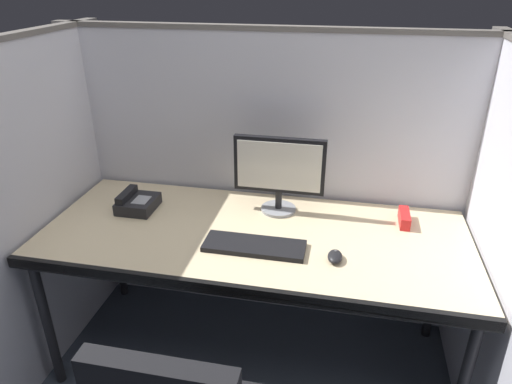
{
  "coord_description": "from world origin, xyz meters",
  "views": [
    {
      "loc": [
        0.37,
        -1.43,
        1.81
      ],
      "look_at": [
        0.0,
        0.35,
        0.92
      ],
      "focal_mm": 32.21,
      "sensor_mm": 36.0,
      "label": 1
    }
  ],
  "objects_px": {
    "monitor_center": "(279,170)",
    "computer_mouse": "(335,257)",
    "desk": "(253,244)",
    "red_stapler": "(404,218)",
    "desk_phone": "(137,203)",
    "keyboard_main": "(254,246)"
  },
  "relations": [
    {
      "from": "monitor_center",
      "to": "red_stapler",
      "type": "height_order",
      "value": "monitor_center"
    },
    {
      "from": "keyboard_main",
      "to": "desk_phone",
      "type": "distance_m",
      "value": 0.68
    },
    {
      "from": "desk",
      "to": "computer_mouse",
      "type": "height_order",
      "value": "computer_mouse"
    },
    {
      "from": "desk_phone",
      "to": "keyboard_main",
      "type": "bearing_deg",
      "value": -19.88
    },
    {
      "from": "desk",
      "to": "red_stapler",
      "type": "bearing_deg",
      "value": 19.65
    },
    {
      "from": "computer_mouse",
      "to": "desk_phone",
      "type": "relative_size",
      "value": 0.51
    },
    {
      "from": "desk_phone",
      "to": "red_stapler",
      "type": "bearing_deg",
      "value": 5.21
    },
    {
      "from": "computer_mouse",
      "to": "red_stapler",
      "type": "height_order",
      "value": "red_stapler"
    },
    {
      "from": "computer_mouse",
      "to": "desk_phone",
      "type": "distance_m",
      "value": 1.01
    },
    {
      "from": "monitor_center",
      "to": "computer_mouse",
      "type": "relative_size",
      "value": 4.48
    },
    {
      "from": "desk",
      "to": "keyboard_main",
      "type": "xyz_separation_m",
      "value": [
        0.03,
        -0.11,
        0.06
      ]
    },
    {
      "from": "desk",
      "to": "computer_mouse",
      "type": "xyz_separation_m",
      "value": [
        0.37,
        -0.13,
        0.07
      ]
    },
    {
      "from": "keyboard_main",
      "to": "red_stapler",
      "type": "height_order",
      "value": "red_stapler"
    },
    {
      "from": "desk",
      "to": "monitor_center",
      "type": "relative_size",
      "value": 4.42
    },
    {
      "from": "keyboard_main",
      "to": "desk_phone",
      "type": "relative_size",
      "value": 2.26
    },
    {
      "from": "desk",
      "to": "keyboard_main",
      "type": "distance_m",
      "value": 0.13
    },
    {
      "from": "red_stapler",
      "to": "desk_phone",
      "type": "bearing_deg",
      "value": -174.79
    },
    {
      "from": "desk_phone",
      "to": "red_stapler",
      "type": "xyz_separation_m",
      "value": [
        1.27,
        0.12,
        -0.01
      ]
    },
    {
      "from": "keyboard_main",
      "to": "desk_phone",
      "type": "height_order",
      "value": "desk_phone"
    },
    {
      "from": "desk",
      "to": "desk_phone",
      "type": "distance_m",
      "value": 0.63
    },
    {
      "from": "monitor_center",
      "to": "computer_mouse",
      "type": "bearing_deg",
      "value": -52.1
    },
    {
      "from": "desk_phone",
      "to": "monitor_center",
      "type": "bearing_deg",
      "value": 10.36
    }
  ]
}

